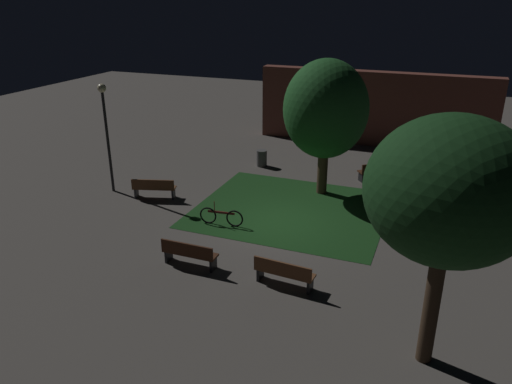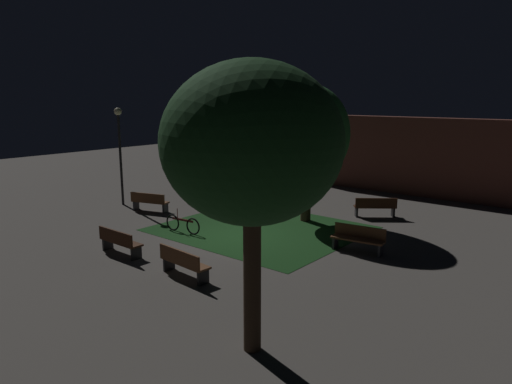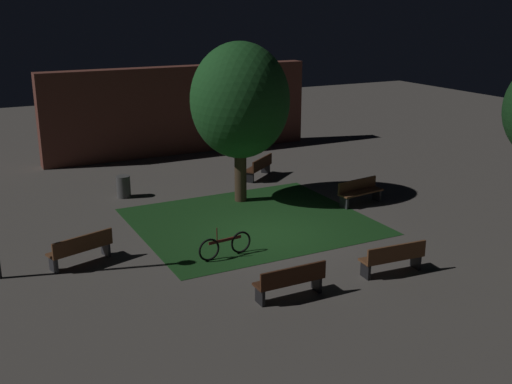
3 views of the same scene
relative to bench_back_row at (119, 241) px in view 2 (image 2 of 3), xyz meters
The scene contains 13 objects.
ground_plane 4.40m from the bench_back_row, 68.88° to the left, with size 60.00×60.00×0.00m, color #56514C.
grass_lawn 5.70m from the bench_back_row, 73.06° to the left, with size 7.40×6.58×0.01m, color #194219.
bench_back_row is the anchor object (origin of this frame).
bench_front_left 3.15m from the bench_back_row, ahead, with size 1.83×0.61×0.88m.
bench_by_lamp 10.97m from the bench_back_row, 66.60° to the left, with size 1.72×1.48×0.88m.
bench_lawn_edge 6.03m from the bench_back_row, 132.76° to the left, with size 1.86×1.00×0.88m.
bench_path_side 8.03m from the bench_back_row, 41.92° to the left, with size 1.85×0.72×0.88m.
tree_right_canopy 8.59m from the bench_back_row, 73.04° to the left, with size 3.50×3.50×5.71m.
tree_back_left 8.36m from the bench_back_row, 13.59° to the right, with size 3.54×3.54×5.91m.
lamp_post_path_center 8.13m from the bench_back_row, 144.27° to the left, with size 0.36×0.36×4.68m.
trash_bin 10.10m from the bench_back_row, 97.73° to the left, with size 0.51×0.51×0.82m, color #4C4C4C.
bicycle 3.12m from the bench_back_row, 96.36° to the left, with size 1.70×0.24×0.93m.
building_wall_backdrop 16.24m from the bench_back_row, 78.93° to the left, with size 12.99×0.80×4.12m, color brown.
Camera 2 is at (11.42, -12.70, 5.20)m, focal length 32.90 mm.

